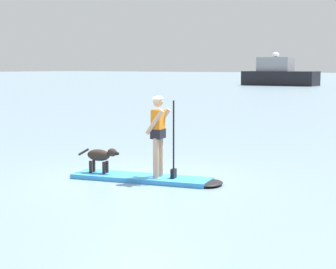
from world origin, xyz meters
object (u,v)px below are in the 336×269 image
at_px(dog, 101,156).
at_px(person_paddler, 159,130).
at_px(moored_boat_outer, 279,75).
at_px(paddleboard, 151,179).

bearing_deg(dog, person_paddler, 14.18).
bearing_deg(moored_boat_outer, dog, -69.00).
xyz_separation_m(paddleboard, dog, (-1.17, -0.29, 0.43)).
xyz_separation_m(person_paddler, dog, (-1.34, -0.34, -0.62)).
distance_m(dog, moored_boat_outer, 63.54).
bearing_deg(moored_boat_outer, person_paddler, -67.77).
xyz_separation_m(dog, moored_boat_outer, (-22.76, 59.32, 0.88)).
xyz_separation_m(paddleboard, moored_boat_outer, (-23.93, 59.02, 1.31)).
bearing_deg(paddleboard, dog, -165.82).
height_order(dog, moored_boat_outer, moored_boat_outer).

